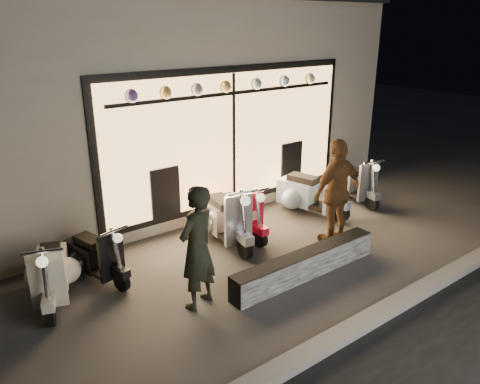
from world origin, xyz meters
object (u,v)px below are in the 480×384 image
object	(u,v)px
man	(197,248)
scooter_silver	(223,217)
woman	(337,192)
scooter_red	(235,213)
graffiti_barrier	(305,264)

from	to	relation	value
man	scooter_silver	bearing A→B (deg)	-154.57
woman	man	bearing A→B (deg)	3.34
scooter_silver	woman	world-z (taller)	woman
scooter_red	scooter_silver	bearing A→B (deg)	-163.47
graffiti_barrier	scooter_silver	xyz separation A→B (m)	(-0.26, 1.77, 0.23)
scooter_red	woman	distance (m)	1.84
scooter_silver	woman	size ratio (longest dim) A/B	0.83
graffiti_barrier	man	size ratio (longest dim) A/B	1.56
man	woman	world-z (taller)	woman
man	woman	xyz separation A→B (m)	(2.94, 0.24, 0.06)
scooter_red	woman	size ratio (longest dim) A/B	0.73
scooter_silver	man	world-z (taller)	man
scooter_silver	scooter_red	world-z (taller)	scooter_silver
scooter_red	man	world-z (taller)	man
woman	scooter_red	bearing A→B (deg)	-48.87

